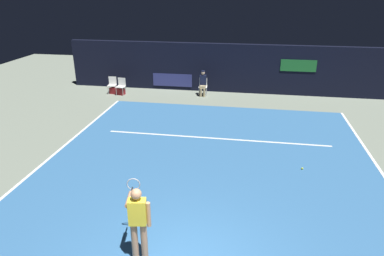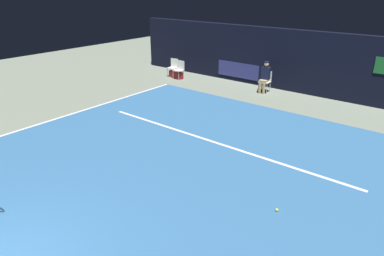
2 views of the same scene
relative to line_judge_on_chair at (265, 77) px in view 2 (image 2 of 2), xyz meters
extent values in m
plane|color=gray|center=(1.29, -7.60, -0.69)|extent=(34.41, 34.41, 0.00)
cube|color=#336699|center=(1.29, -7.60, -0.68)|extent=(10.87, 11.79, 0.01)
cube|color=white|center=(-4.10, -7.60, -0.67)|extent=(0.10, 11.79, 0.01)
cube|color=white|center=(1.29, -5.54, -0.67)|extent=(8.48, 0.10, 0.01)
cube|color=black|center=(1.29, 0.97, 0.61)|extent=(17.80, 0.30, 2.60)
cube|color=navy|center=(-1.83, 0.81, -0.14)|extent=(2.20, 0.04, 0.70)
cube|color=white|center=(0.00, 0.01, -0.23)|extent=(0.47, 0.43, 0.04)
cube|color=white|center=(-0.01, 0.21, 0.00)|extent=(0.42, 0.06, 0.42)
cylinder|color=#B2B2B7|center=(-0.18, -0.17, -0.46)|extent=(0.03, 0.03, 0.46)
cylinder|color=#B2B2B7|center=(0.20, -0.14, -0.46)|extent=(0.03, 0.03, 0.46)
cylinder|color=#B2B2B7|center=(-0.20, 0.17, -0.46)|extent=(0.03, 0.03, 0.46)
cylinder|color=#B2B2B7|center=(0.17, 0.20, -0.46)|extent=(0.03, 0.03, 0.46)
cube|color=tan|center=(0.00, -0.07, -0.19)|extent=(0.35, 0.42, 0.14)
cylinder|color=tan|center=(-0.07, -0.25, -0.46)|extent=(0.11, 0.11, 0.46)
cylinder|color=tan|center=(0.11, -0.24, -0.46)|extent=(0.11, 0.11, 0.46)
cube|color=#141933|center=(0.00, 0.05, 0.14)|extent=(0.35, 0.24, 0.52)
sphere|color=#DBAD89|center=(0.00, 0.05, 0.52)|extent=(0.20, 0.20, 0.20)
cylinder|color=#141933|center=(0.00, 0.05, 0.61)|extent=(0.19, 0.19, 0.04)
cube|color=white|center=(-4.88, -0.44, -0.25)|extent=(0.49, 0.45, 0.04)
cube|color=white|center=(-4.91, -0.24, -0.02)|extent=(0.42, 0.08, 0.42)
cylinder|color=#B2B2B7|center=(-5.05, -0.63, -0.47)|extent=(0.03, 0.03, 0.44)
cylinder|color=#B2B2B7|center=(-4.68, -0.59, -0.47)|extent=(0.03, 0.03, 0.44)
cylinder|color=#B2B2B7|center=(-5.09, -0.30, -0.47)|extent=(0.03, 0.03, 0.44)
cylinder|color=#B2B2B7|center=(-4.72, -0.25, -0.47)|extent=(0.03, 0.03, 0.44)
cube|color=white|center=(-4.33, -0.62, -0.25)|extent=(0.47, 0.43, 0.04)
cube|color=white|center=(-4.32, -0.42, -0.02)|extent=(0.42, 0.06, 0.42)
cylinder|color=#B2B2B7|center=(-4.53, -0.78, -0.47)|extent=(0.03, 0.03, 0.44)
cylinder|color=#B2B2B7|center=(-4.16, -0.80, -0.47)|extent=(0.03, 0.03, 0.44)
cylinder|color=#B2B2B7|center=(-4.51, -0.44, -0.47)|extent=(0.03, 0.03, 0.44)
cylinder|color=#B2B2B7|center=(-4.13, -0.46, -0.47)|extent=(0.03, 0.03, 0.44)
sphere|color=#CCE033|center=(4.25, -7.49, -0.64)|extent=(0.07, 0.07, 0.07)
cube|color=maroon|center=(-4.58, -0.50, -0.53)|extent=(0.90, 0.54, 0.32)
camera|label=1|loc=(2.42, -17.67, 4.74)|focal=32.59mm
camera|label=2|loc=(6.59, -13.23, 3.69)|focal=32.51mm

